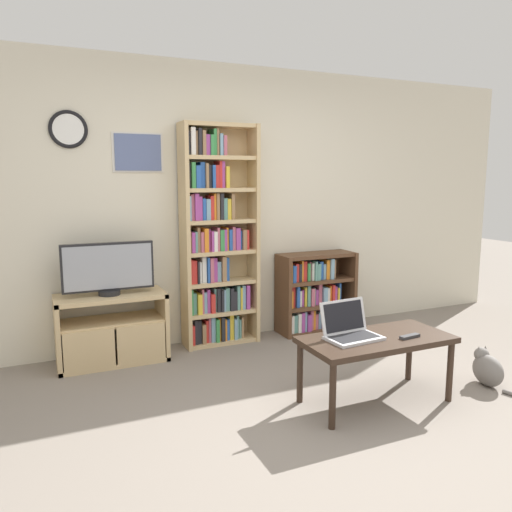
{
  "coord_description": "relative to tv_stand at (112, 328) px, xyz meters",
  "views": [
    {
      "loc": [
        -1.63,
        -2.34,
        1.56
      ],
      "look_at": [
        -0.06,
        1.17,
        0.96
      ],
      "focal_mm": 35.0,
      "sensor_mm": 36.0,
      "label": 1
    }
  ],
  "objects": [
    {
      "name": "remote_near_laptop",
      "position": [
        1.76,
        -1.64,
        0.18
      ],
      "size": [
        0.16,
        0.06,
        0.02
      ],
      "rotation": [
        0.0,
        0.0,
        1.68
      ],
      "color": "#38383A",
      "rests_on": "coffee_table"
    },
    {
      "name": "coffee_table",
      "position": [
        1.57,
        -1.53,
        0.12
      ],
      "size": [
        1.05,
        0.5,
        0.47
      ],
      "color": "#332319",
      "rests_on": "ground_plane"
    },
    {
      "name": "bookshelf_short",
      "position": [
        2.0,
        0.09,
        0.09
      ],
      "size": [
        0.8,
        0.32,
        0.81
      ],
      "color": "brown",
      "rests_on": "ground_plane"
    },
    {
      "name": "tv_stand",
      "position": [
        0.0,
        0.0,
        0.0
      ],
      "size": [
        0.9,
        0.42,
        0.59
      ],
      "color": "tan",
      "rests_on": "ground_plane"
    },
    {
      "name": "wall_back",
      "position": [
        1.07,
        0.28,
        1.01
      ],
      "size": [
        6.88,
        0.09,
        2.6
      ],
      "color": "beige",
      "rests_on": "ground_plane"
    },
    {
      "name": "cat",
      "position": [
        2.52,
        -1.65,
        -0.17
      ],
      "size": [
        0.2,
        0.48,
        0.29
      ],
      "rotation": [
        0.0,
        0.0,
        -0.13
      ],
      "color": "slate",
      "rests_on": "ground_plane"
    },
    {
      "name": "ground_plane",
      "position": [
        1.08,
        -1.87,
        -0.3
      ],
      "size": [
        18.0,
        18.0,
        0.0
      ],
      "primitive_type": "plane",
      "color": "gray"
    },
    {
      "name": "bookshelf_tall",
      "position": [
        0.98,
        0.12,
        0.68
      ],
      "size": [
        0.71,
        0.26,
        2.04
      ],
      "color": "tan",
      "rests_on": "ground_plane"
    },
    {
      "name": "laptop",
      "position": [
        1.39,
        -1.47,
        0.24
      ],
      "size": [
        0.39,
        0.3,
        0.25
      ],
      "rotation": [
        0.0,
        0.0,
        0.08
      ],
      "color": "silver",
      "rests_on": "coffee_table"
    },
    {
      "name": "television",
      "position": [
        -0.01,
        -0.0,
        0.52
      ],
      "size": [
        0.74,
        0.18,
        0.44
      ],
      "color": "black",
      "rests_on": "tv_stand"
    }
  ]
}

